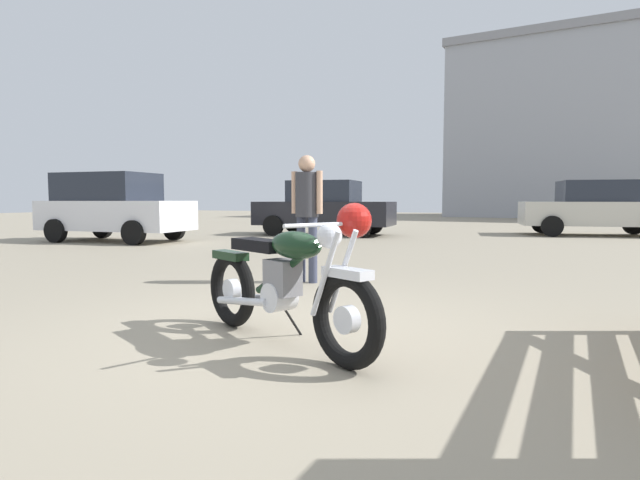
% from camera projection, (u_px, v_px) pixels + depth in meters
% --- Properties ---
extents(ground_plane, '(80.00, 80.00, 0.00)m').
position_uv_depth(ground_plane, '(293.00, 333.00, 4.14)').
color(ground_plane, gray).
extents(vintage_motorcycle, '(1.93, 0.99, 1.07)m').
position_uv_depth(vintage_motorcycle, '(288.00, 280.00, 3.76)').
color(vintage_motorcycle, black).
rests_on(vintage_motorcycle, ground_plane).
extents(bystander, '(0.46, 0.30, 1.66)m').
position_uv_depth(bystander, '(307.00, 205.00, 6.63)').
color(bystander, '#383D51').
rests_on(bystander, ground_plane).
extents(silver_sedan_mid, '(4.36, 2.27, 1.67)m').
position_uv_depth(silver_sedan_mid, '(324.00, 208.00, 15.76)').
color(silver_sedan_mid, black).
rests_on(silver_sedan_mid, ground_plane).
extents(dark_sedan_left, '(4.04, 2.12, 1.78)m').
position_uv_depth(dark_sedan_left, '(113.00, 206.00, 13.34)').
color(dark_sedan_left, black).
rests_on(dark_sedan_left, ground_plane).
extents(white_estate_far, '(4.44, 2.49, 1.67)m').
position_uv_depth(white_estate_far, '(595.00, 208.00, 15.50)').
color(white_estate_far, black).
rests_on(white_estate_far, ground_plane).
extents(industrial_building, '(20.51, 10.82, 11.15)m').
position_uv_depth(industrial_building, '(620.00, 127.00, 31.54)').
color(industrial_building, '#9EA0A8').
rests_on(industrial_building, ground_plane).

